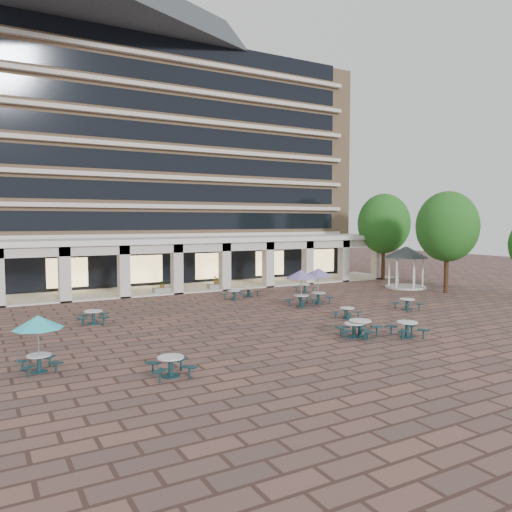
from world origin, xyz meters
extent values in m
plane|color=brown|center=(0.00, 0.00, 0.00)|extent=(120.00, 120.00, 0.00)
cube|color=#A5815D|center=(0.00, 25.50, 11.00)|extent=(40.00, 15.00, 22.00)
cube|color=beige|center=(0.00, 17.75, 4.50)|extent=(36.80, 0.50, 0.35)
cube|color=black|center=(0.00, 17.98, 5.80)|extent=(35.20, 0.05, 1.60)
cube|color=beige|center=(0.00, 17.75, 7.10)|extent=(36.80, 0.50, 0.35)
cube|color=black|center=(0.00, 17.98, 8.40)|extent=(35.20, 0.05, 1.60)
cube|color=beige|center=(0.00, 17.75, 9.70)|extent=(36.80, 0.50, 0.35)
cube|color=black|center=(0.00, 17.98, 11.00)|extent=(35.20, 0.05, 1.60)
cube|color=beige|center=(0.00, 17.75, 12.30)|extent=(36.80, 0.50, 0.35)
cube|color=black|center=(0.00, 17.98, 13.60)|extent=(35.20, 0.05, 1.60)
cube|color=beige|center=(0.00, 17.75, 14.90)|extent=(36.80, 0.50, 0.35)
cube|color=black|center=(0.00, 17.98, 16.20)|extent=(35.20, 0.05, 1.60)
cube|color=beige|center=(0.00, 17.75, 17.50)|extent=(36.80, 0.50, 0.35)
cube|color=black|center=(0.00, 17.98, 18.80)|extent=(35.20, 0.05, 1.60)
cube|color=beige|center=(0.00, 17.75, 20.10)|extent=(36.80, 0.50, 0.35)
cube|color=black|center=(0.00, 17.98, 21.40)|extent=(35.20, 0.05, 1.60)
cube|color=white|center=(0.00, 15.00, 4.20)|extent=(42.00, 6.60, 0.40)
cube|color=beige|center=(0.00, 12.15, 3.75)|extent=(42.00, 0.30, 0.90)
cube|color=black|center=(0.00, 17.70, 1.80)|extent=(38.00, 0.15, 3.20)
cube|color=beige|center=(0.00, 15.00, 0.06)|extent=(42.00, 6.00, 0.12)
cube|color=beige|center=(-10.56, 12.40, 2.00)|extent=(0.80, 0.80, 4.00)
cube|color=beige|center=(-6.33, 12.40, 2.00)|extent=(0.80, 0.80, 4.00)
cube|color=beige|center=(-2.11, 12.40, 2.00)|extent=(0.80, 0.80, 4.00)
cube|color=beige|center=(2.11, 12.40, 2.00)|extent=(0.80, 0.80, 4.00)
cube|color=beige|center=(6.33, 12.40, 2.00)|extent=(0.80, 0.80, 4.00)
cube|color=beige|center=(10.56, 12.40, 2.00)|extent=(0.80, 0.80, 4.00)
cube|color=beige|center=(14.78, 12.40, 2.00)|extent=(0.80, 0.80, 4.00)
cube|color=beige|center=(19.00, 12.40, 2.00)|extent=(0.80, 0.80, 4.00)
cube|color=#FFD88C|center=(-9.60, 17.55, 1.60)|extent=(3.20, 0.08, 2.40)
cube|color=#FFD88C|center=(-3.20, 17.55, 1.60)|extent=(3.20, 0.08, 2.40)
cube|color=#FFD88C|center=(3.20, 17.55, 1.60)|extent=(3.20, 0.08, 2.40)
cube|color=#FFD88C|center=(9.60, 17.55, 1.60)|extent=(3.20, 0.08, 2.40)
cube|color=#FFD88C|center=(16.00, 17.55, 1.60)|extent=(3.20, 0.08, 2.40)
cylinder|color=#14373D|center=(-9.78, -7.67, 0.02)|extent=(0.70, 0.70, 0.04)
cylinder|color=#14373D|center=(-9.78, -7.67, 0.33)|extent=(0.18, 0.18, 0.66)
cylinder|color=silver|center=(-9.78, -7.67, 0.73)|extent=(1.00, 1.00, 0.05)
cube|color=#14373D|center=(-9.19, -7.17, 0.44)|extent=(0.60, 0.57, 0.05)
cylinder|color=#14373D|center=(-9.19, -7.17, 0.21)|extent=(0.08, 0.08, 0.42)
cube|color=#14373D|center=(-10.28, -7.08, 0.44)|extent=(0.57, 0.60, 0.05)
cylinder|color=#14373D|center=(-10.28, -7.08, 0.21)|extent=(0.08, 0.08, 0.42)
cube|color=#14373D|center=(-10.37, -8.17, 0.44)|extent=(0.60, 0.57, 0.05)
cylinder|color=#14373D|center=(-10.37, -8.17, 0.21)|extent=(0.08, 0.08, 0.42)
cube|color=#14373D|center=(-9.28, -8.26, 0.44)|extent=(0.57, 0.60, 0.05)
cylinder|color=#14373D|center=(-9.28, -8.26, 0.21)|extent=(0.08, 0.08, 0.42)
cylinder|color=#14373D|center=(0.71, -6.15, 0.02)|extent=(0.77, 0.77, 0.04)
cylinder|color=#14373D|center=(0.71, -6.15, 0.36)|extent=(0.20, 0.20, 0.73)
cylinder|color=silver|center=(0.71, -6.15, 0.81)|extent=(1.10, 1.10, 0.06)
cube|color=#14373D|center=(1.05, -5.36, 0.49)|extent=(0.52, 0.68, 0.06)
cylinder|color=#14373D|center=(1.05, -5.36, 0.23)|extent=(0.09, 0.09, 0.46)
cube|color=#14373D|center=(-0.08, -5.81, 0.49)|extent=(0.68, 0.52, 0.06)
cylinder|color=#14373D|center=(-0.08, -5.81, 0.23)|extent=(0.09, 0.09, 0.46)
cube|color=#14373D|center=(0.37, -6.94, 0.49)|extent=(0.52, 0.68, 0.06)
cylinder|color=#14373D|center=(0.37, -6.94, 0.23)|extent=(0.09, 0.09, 0.46)
cube|color=#14373D|center=(1.50, -6.49, 0.49)|extent=(0.68, 0.52, 0.06)
cylinder|color=#14373D|center=(1.50, -6.49, 0.23)|extent=(0.09, 0.09, 0.46)
cylinder|color=#14373D|center=(2.68, -7.39, 0.02)|extent=(0.72, 0.72, 0.04)
cylinder|color=#14373D|center=(2.68, -7.39, 0.34)|extent=(0.19, 0.19, 0.68)
cylinder|color=silver|center=(2.68, -7.39, 0.75)|extent=(1.03, 1.03, 0.05)
cube|color=#14373D|center=(3.40, -7.02, 0.45)|extent=(0.63, 0.51, 0.05)
cylinder|color=#14373D|center=(3.40, -7.02, 0.22)|extent=(0.08, 0.08, 0.43)
cube|color=#14373D|center=(2.32, -6.67, 0.45)|extent=(0.51, 0.63, 0.05)
cylinder|color=#14373D|center=(2.32, -6.67, 0.22)|extent=(0.08, 0.08, 0.43)
cube|color=#14373D|center=(1.97, -7.76, 0.45)|extent=(0.63, 0.51, 0.05)
cylinder|color=#14373D|center=(1.97, -7.76, 0.22)|extent=(0.08, 0.08, 0.43)
cube|color=#14373D|center=(3.05, -8.10, 0.45)|extent=(0.51, 0.63, 0.05)
cylinder|color=#14373D|center=(3.05, -8.10, 0.22)|extent=(0.08, 0.08, 0.43)
cylinder|color=#14373D|center=(8.46, -1.83, 0.02)|extent=(0.67, 0.67, 0.04)
cylinder|color=#14373D|center=(8.46, -1.83, 0.32)|extent=(0.17, 0.17, 0.64)
cylinder|color=silver|center=(8.46, -1.83, 0.70)|extent=(0.96, 0.96, 0.05)
cube|color=#14373D|center=(9.00, -1.31, 0.42)|extent=(0.57, 0.56, 0.05)
cylinder|color=#14373D|center=(9.00, -1.31, 0.20)|extent=(0.08, 0.08, 0.40)
cube|color=#14373D|center=(7.94, -1.29, 0.42)|extent=(0.56, 0.57, 0.05)
cylinder|color=#14373D|center=(7.94, -1.29, 0.20)|extent=(0.08, 0.08, 0.40)
cube|color=#14373D|center=(7.92, -2.35, 0.42)|extent=(0.57, 0.56, 0.05)
cylinder|color=#14373D|center=(7.92, -2.35, 0.20)|extent=(0.08, 0.08, 0.40)
cube|color=#14373D|center=(8.98, -2.37, 0.42)|extent=(0.56, 0.57, 0.05)
cylinder|color=#14373D|center=(8.98, -2.37, 0.20)|extent=(0.08, 0.08, 0.40)
cylinder|color=#14373D|center=(-14.00, -4.68, 0.02)|extent=(0.63, 0.63, 0.04)
cylinder|color=#14373D|center=(-14.00, -4.68, 0.30)|extent=(0.16, 0.16, 0.59)
cylinder|color=silver|center=(-14.00, -4.68, 0.66)|extent=(0.90, 0.90, 0.04)
cube|color=#14373D|center=(-13.56, -4.13, 0.40)|extent=(0.50, 0.54, 0.04)
cylinder|color=#14373D|center=(-13.56, -4.13, 0.19)|extent=(0.07, 0.07, 0.38)
cube|color=#14373D|center=(-14.55, -4.25, 0.40)|extent=(0.54, 0.50, 0.04)
cylinder|color=#14373D|center=(-14.55, -4.25, 0.19)|extent=(0.07, 0.07, 0.38)
cube|color=#14373D|center=(-14.44, -5.23, 0.40)|extent=(0.50, 0.54, 0.04)
cylinder|color=#14373D|center=(-14.44, -5.23, 0.19)|extent=(0.07, 0.07, 0.38)
cube|color=#14373D|center=(-13.45, -5.12, 0.40)|extent=(0.54, 0.50, 0.04)
cylinder|color=#14373D|center=(-13.45, -5.12, 0.19)|extent=(0.07, 0.07, 0.38)
cylinder|color=gray|center=(-14.00, -4.68, 1.08)|extent=(0.04, 0.04, 2.16)
cone|color=#30C0D0|center=(-14.00, -4.68, 1.93)|extent=(1.89, 1.89, 0.49)
cylinder|color=#14373D|center=(0.32, -6.15, 0.02)|extent=(0.67, 0.67, 0.04)
cylinder|color=#14373D|center=(0.32, -6.15, 0.32)|extent=(0.17, 0.17, 0.64)
cylinder|color=silver|center=(0.32, -6.15, 0.70)|extent=(0.96, 0.96, 0.05)
cube|color=#14373D|center=(1.02, -5.88, 0.42)|extent=(0.59, 0.44, 0.05)
cylinder|color=#14373D|center=(1.02, -5.88, 0.20)|extent=(0.08, 0.08, 0.40)
cube|color=#14373D|center=(0.05, -5.45, 0.42)|extent=(0.44, 0.59, 0.05)
cylinder|color=#14373D|center=(0.05, -5.45, 0.20)|extent=(0.08, 0.08, 0.40)
cube|color=#14373D|center=(-0.39, -6.42, 0.42)|extent=(0.59, 0.44, 0.05)
cylinder|color=#14373D|center=(-0.39, -6.42, 0.20)|extent=(0.08, 0.08, 0.40)
cube|color=#14373D|center=(0.58, -6.85, 0.42)|extent=(0.44, 0.59, 0.05)
cylinder|color=#14373D|center=(0.58, -6.85, 0.20)|extent=(0.08, 0.08, 0.40)
cylinder|color=#14373D|center=(3.17, 2.65, 0.02)|extent=(0.72, 0.72, 0.04)
cylinder|color=#14373D|center=(3.17, 2.65, 0.34)|extent=(0.18, 0.18, 0.68)
cylinder|color=silver|center=(3.17, 2.65, 0.75)|extent=(1.03, 1.03, 0.05)
cube|color=#14373D|center=(3.55, 3.36, 0.45)|extent=(0.52, 0.63, 0.05)
cylinder|color=#14373D|center=(3.55, 3.36, 0.22)|extent=(0.08, 0.08, 0.43)
cube|color=#14373D|center=(2.46, 3.03, 0.45)|extent=(0.63, 0.52, 0.05)
cylinder|color=#14373D|center=(2.46, 3.03, 0.22)|extent=(0.08, 0.08, 0.43)
cube|color=#14373D|center=(2.79, 1.95, 0.45)|extent=(0.52, 0.63, 0.05)
cylinder|color=#14373D|center=(2.79, 1.95, 0.22)|extent=(0.08, 0.08, 0.43)
cube|color=#14373D|center=(3.88, 2.28, 0.45)|extent=(0.63, 0.52, 0.05)
cylinder|color=#14373D|center=(3.88, 2.28, 0.22)|extent=(0.08, 0.08, 0.43)
cylinder|color=gray|center=(3.17, 2.65, 1.23)|extent=(0.05, 0.05, 2.46)
cone|color=#7C68B2|center=(3.17, 2.65, 2.20)|extent=(2.15, 2.15, 0.56)
cylinder|color=#14373D|center=(3.18, -2.16, 0.02)|extent=(0.60, 0.60, 0.03)
cylinder|color=#14373D|center=(3.18, -2.16, 0.28)|extent=(0.15, 0.15, 0.56)
cylinder|color=silver|center=(3.18, -2.16, 0.62)|extent=(0.85, 0.85, 0.04)
cube|color=#14373D|center=(3.50, -1.57, 0.37)|extent=(0.43, 0.53, 0.04)
cylinder|color=#14373D|center=(3.50, -1.57, 0.18)|extent=(0.07, 0.07, 0.36)
cube|color=#14373D|center=(2.60, -1.84, 0.37)|extent=(0.53, 0.43, 0.04)
cylinder|color=#14373D|center=(2.60, -1.84, 0.18)|extent=(0.07, 0.07, 0.36)
cube|color=#14373D|center=(2.86, -2.74, 0.37)|extent=(0.43, 0.53, 0.04)
cylinder|color=#14373D|center=(2.86, -2.74, 0.18)|extent=(0.07, 0.07, 0.36)
cube|color=#14373D|center=(3.76, -2.47, 0.37)|extent=(0.53, 0.43, 0.04)
cylinder|color=#14373D|center=(3.76, -2.47, 0.18)|extent=(0.07, 0.07, 0.36)
cylinder|color=#14373D|center=(-10.35, 3.56, 0.02)|extent=(0.70, 0.70, 0.04)
cylinder|color=#14373D|center=(-10.35, 3.56, 0.33)|extent=(0.18, 0.18, 0.66)
cylinder|color=silver|center=(-10.35, 3.56, 0.73)|extent=(1.00, 1.00, 0.05)
cube|color=#14373D|center=(-9.68, 3.97, 0.44)|extent=(0.62, 0.53, 0.05)
cylinder|color=#14373D|center=(-9.68, 3.97, 0.21)|extent=(0.08, 0.08, 0.42)
cube|color=#14373D|center=(-10.76, 4.23, 0.44)|extent=(0.53, 0.62, 0.05)
cylinder|color=#14373D|center=(-10.76, 4.23, 0.21)|extent=(0.08, 0.08, 0.42)
cube|color=#14373D|center=(-11.02, 3.15, 0.44)|extent=(0.62, 0.53, 0.05)
cylinder|color=#14373D|center=(-11.02, 3.15, 0.21)|extent=(0.08, 0.08, 0.42)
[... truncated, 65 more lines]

